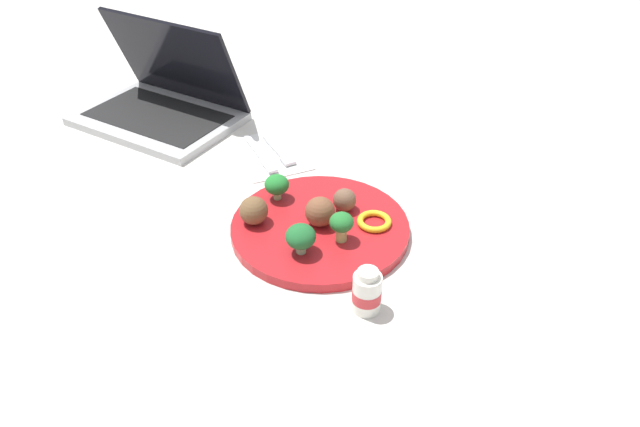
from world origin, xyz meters
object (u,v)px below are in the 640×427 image
object	(u,v)px
broccoli_floret_center	(341,224)
napkin	(269,154)
broccoli_floret_mid_left	(277,185)
meatball_front_right	(345,200)
broccoli_floret_far_rim	(301,237)
meatball_far_rim	(322,211)
plate	(320,228)
laptop	(163,102)
pepper_ring_center	(374,221)
meatball_back_right	(254,211)
fork	(279,151)
knife	(261,155)
yogurt_bottle	(367,292)

from	to	relation	value
broccoli_floret_center	napkin	world-z (taller)	broccoli_floret_center
broccoli_floret_mid_left	meatball_front_right	distance (m)	0.11
broccoli_floret_far_rim	meatball_far_rim	world-z (taller)	same
plate	laptop	size ratio (longest dim) A/B	0.72
napkin	pepper_ring_center	bearing A→B (deg)	13.59
meatball_back_right	napkin	xyz separation A→B (m)	(-0.21, 0.10, -0.04)
pepper_ring_center	napkin	size ratio (longest dim) A/B	0.32
broccoli_floret_far_rim	laptop	bearing A→B (deg)	-170.71
pepper_ring_center	napkin	world-z (taller)	pepper_ring_center
broccoli_floret_mid_left	fork	size ratio (longest dim) A/B	0.36
meatball_far_rim	knife	size ratio (longest dim) A/B	0.32
broccoli_floret_far_rim	laptop	xyz separation A→B (m)	(-0.54, -0.09, -0.01)
plate	meatball_far_rim	distance (m)	0.03
meatball_back_right	fork	distance (m)	0.24
meatball_back_right	broccoli_floret_far_rim	bearing A→B (deg)	22.08
fork	laptop	world-z (taller)	laptop
meatball_far_rim	laptop	size ratio (longest dim) A/B	0.12
pepper_ring_center	napkin	distance (m)	0.30
meatball_front_right	meatball_far_rim	bearing A→B (deg)	-68.45
meatball_front_right	knife	bearing A→B (deg)	-164.95
broccoli_floret_far_rim	laptop	world-z (taller)	laptop
broccoli_floret_mid_left	plate	bearing A→B (deg)	21.48
broccoli_floret_far_rim	meatball_far_rim	size ratio (longest dim) A/B	1.00
meatball_far_rim	pepper_ring_center	size ratio (longest dim) A/B	0.87
broccoli_floret_center	laptop	size ratio (longest dim) A/B	0.12
fork	meatball_back_right	bearing A→B (deg)	-29.84
broccoli_floret_far_rim	napkin	distance (m)	0.32
pepper_ring_center	yogurt_bottle	world-z (taller)	yogurt_bottle
broccoli_floret_mid_left	meatball_back_right	bearing A→B (deg)	-49.45
fork	yogurt_bottle	bearing A→B (deg)	-4.84
broccoli_floret_center	meatball_front_right	xyz separation A→B (m)	(-0.07, 0.04, -0.01)
plate	broccoli_floret_far_rim	bearing A→B (deg)	-45.68
broccoli_floret_center	broccoli_floret_far_rim	bearing A→B (deg)	-88.03
meatball_far_rim	pepper_ring_center	distance (m)	0.08
plate	broccoli_floret_center	bearing A→B (deg)	14.71
broccoli_floret_mid_left	fork	bearing A→B (deg)	158.54
laptop	meatball_far_rim	bearing A→B (deg)	16.45
knife	pepper_ring_center	bearing A→B (deg)	17.24
meatball_far_rim	laptop	distance (m)	0.51
fork	laptop	size ratio (longest dim) A/B	0.31
meatball_back_right	knife	world-z (taller)	meatball_back_right
meatball_far_rim	knife	bearing A→B (deg)	-176.88
yogurt_bottle	laptop	xyz separation A→B (m)	(-0.67, -0.13, 0.01)
pepper_ring_center	yogurt_bottle	distance (m)	0.17
meatball_front_right	meatball_back_right	size ratio (longest dim) A/B	0.83
plate	meatball_back_right	distance (m)	0.11
broccoli_floret_mid_left	laptop	xyz separation A→B (m)	(-0.40, -0.11, -0.00)
pepper_ring_center	laptop	xyz separation A→B (m)	(-0.52, -0.22, 0.02)
laptop	broccoli_floret_center	bearing A→B (deg)	16.01
laptop	pepper_ring_center	bearing A→B (deg)	22.72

